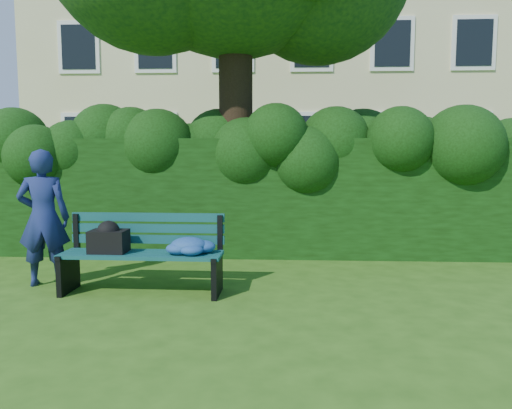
{
  "coord_description": "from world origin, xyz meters",
  "views": [
    {
      "loc": [
        0.33,
        -5.59,
        1.63
      ],
      "look_at": [
        0.0,
        0.6,
        0.95
      ],
      "focal_mm": 35.0,
      "sensor_mm": 36.0,
      "label": 1
    }
  ],
  "objects": [
    {
      "name": "ground",
      "position": [
        0.0,
        0.0,
        0.0
      ],
      "size": [
        80.0,
        80.0,
        0.0
      ],
      "primitive_type": "plane",
      "color": "#305B17",
      "rests_on": "ground"
    },
    {
      "name": "apartment_building",
      "position": [
        -0.0,
        13.99,
        6.0
      ],
      "size": [
        16.0,
        8.08,
        12.0
      ],
      "color": "#C8C086",
      "rests_on": "ground"
    },
    {
      "name": "hedge",
      "position": [
        0.0,
        2.2,
        0.9
      ],
      "size": [
        10.0,
        1.0,
        1.8
      ],
      "color": "black",
      "rests_on": "ground"
    },
    {
      "name": "park_bench",
      "position": [
        -1.21,
        -0.08,
        0.51
      ],
      "size": [
        1.84,
        0.59,
        0.89
      ],
      "rotation": [
        0.0,
        0.0,
        -0.02
      ],
      "color": "#0D4043",
      "rests_on": "ground"
    },
    {
      "name": "man_reading",
      "position": [
        -2.53,
        0.17,
        0.82
      ],
      "size": [
        0.67,
        0.51,
        1.64
      ],
      "primitive_type": "imported",
      "rotation": [
        0.0,
        0.0,
        3.35
      ],
      "color": "navy",
      "rests_on": "ground"
    }
  ]
}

